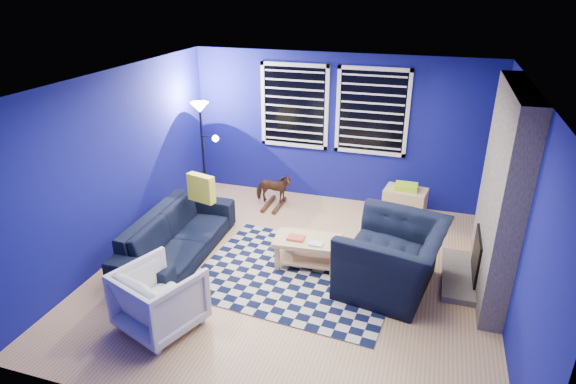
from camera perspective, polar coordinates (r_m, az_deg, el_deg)
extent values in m
plane|color=tan|center=(6.43, 0.84, -9.49)|extent=(5.00, 5.00, 0.00)
plane|color=white|center=(5.48, 1.00, 12.96)|extent=(5.00, 5.00, 0.00)
plane|color=navy|center=(8.14, 5.93, 7.38)|extent=(5.00, 0.00, 5.00)
plane|color=navy|center=(6.92, -19.40, 3.16)|extent=(0.00, 5.00, 5.00)
plane|color=navy|center=(5.73, 25.67, -2.15)|extent=(0.00, 5.00, 5.00)
cube|color=gray|center=(6.17, 23.97, -0.06)|extent=(0.26, 2.00, 2.50)
cube|color=black|center=(6.53, 21.45, -7.15)|extent=(0.04, 0.70, 0.60)
cube|color=gray|center=(6.68, 19.94, -9.33)|extent=(0.50, 1.20, 0.08)
cube|color=black|center=(8.20, 0.79, 10.17)|extent=(1.05, 0.02, 1.30)
cube|color=white|center=(8.06, 0.80, 14.86)|extent=(1.17, 0.05, 0.06)
cube|color=white|center=(8.38, 0.75, 5.63)|extent=(1.17, 0.05, 0.06)
cube|color=black|center=(7.94, 9.95, 9.37)|extent=(1.05, 0.02, 1.30)
cube|color=white|center=(7.79, 10.29, 14.19)|extent=(1.17, 0.05, 0.06)
cube|color=white|center=(8.12, 9.60, 4.70)|extent=(1.17, 0.05, 0.06)
cube|color=black|center=(7.53, 23.79, 5.32)|extent=(0.06, 1.00, 0.58)
cube|color=black|center=(7.53, 23.53, 5.35)|extent=(0.01, 0.92, 0.50)
cube|color=black|center=(6.39, 1.09, -9.68)|extent=(2.67, 2.22, 0.02)
imported|color=black|center=(6.81, -12.98, -5.02)|extent=(2.20, 0.92, 0.64)
imported|color=black|center=(6.07, 12.29, -7.57)|extent=(1.49, 1.36, 0.85)
imported|color=gray|center=(5.52, -14.93, -12.08)|extent=(1.02, 1.03, 0.73)
imported|color=#4A2717|center=(8.07, -1.73, 0.37)|extent=(0.40, 0.65, 0.51)
cube|color=tan|center=(6.37, 2.32, -5.80)|extent=(0.90, 0.56, 0.06)
cube|color=tan|center=(6.51, 2.28, -7.86)|extent=(0.82, 0.48, 0.03)
cube|color=#BC4535|center=(6.34, 0.95, -5.47)|extent=(0.23, 0.18, 0.03)
cube|color=silver|center=(6.22, 3.34, -6.15)|extent=(0.19, 0.14, 0.03)
cube|color=tan|center=(6.41, -1.35, -7.71)|extent=(0.06, 0.06, 0.35)
cube|color=tan|center=(6.24, 5.11, -8.72)|extent=(0.06, 0.06, 0.35)
cube|color=tan|center=(6.72, -0.30, -6.07)|extent=(0.06, 0.06, 0.35)
cube|color=tan|center=(6.57, 5.84, -6.98)|extent=(0.06, 0.06, 0.35)
cube|color=tan|center=(7.85, 13.63, -1.49)|extent=(0.69, 0.51, 0.53)
cube|color=black|center=(7.85, 13.63, -1.49)|extent=(0.60, 0.46, 0.43)
cube|color=#A7E21A|center=(7.73, 13.85, 0.60)|extent=(0.37, 0.30, 0.09)
cylinder|color=black|center=(8.58, -9.64, -0.76)|extent=(0.22, 0.22, 0.03)
cylinder|color=black|center=(8.29, -10.01, 4.26)|extent=(0.03, 0.03, 1.60)
cone|color=white|center=(8.06, -10.43, 9.82)|extent=(0.29, 0.29, 0.16)
sphere|color=white|center=(8.03, -8.60, 6.29)|extent=(0.11, 0.11, 0.11)
cube|color=yellow|center=(6.91, -10.25, 0.45)|extent=(0.44, 0.23, 0.40)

